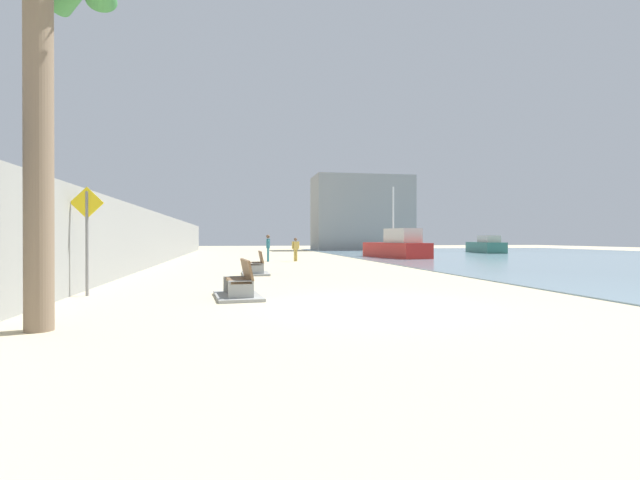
{
  "coord_description": "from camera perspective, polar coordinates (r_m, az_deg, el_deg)",
  "views": [
    {
      "loc": [
        -2.93,
        -10.13,
        1.54
      ],
      "look_at": [
        1.65,
        14.26,
        1.41
      ],
      "focal_mm": 26.2,
      "sensor_mm": 36.0,
      "label": 1
    }
  ],
  "objects": [
    {
      "name": "bench_far",
      "position": [
        19.76,
        -7.81,
        -3.5
      ],
      "size": [
        1.1,
        2.1,
        0.98
      ],
      "color": "gray",
      "rests_on": "ground"
    },
    {
      "name": "pedestrian_sign",
      "position": [
        13.76,
        -26.58,
        1.3
      ],
      "size": [
        0.85,
        0.08,
        2.88
      ],
      "color": "slate",
      "rests_on": "ground"
    },
    {
      "name": "person_standing",
      "position": [
        30.41,
        -3.0,
        -0.96
      ],
      "size": [
        0.51,
        0.27,
        1.53
      ],
      "color": "gold",
      "rests_on": "ground"
    },
    {
      "name": "boat_far_left",
      "position": [
        35.66,
        9.39,
        -0.82
      ],
      "size": [
        3.42,
        6.96,
        5.4
      ],
      "color": "red",
      "rests_on": "water_bay"
    },
    {
      "name": "water_bay",
      "position": [
        38.97,
        33.12,
        -1.99
      ],
      "size": [
        36.0,
        68.0,
        0.04
      ],
      "primitive_type": "cube",
      "color": "#7A99A8",
      "rests_on": "ground"
    },
    {
      "name": "harbor_building",
      "position": [
        58.4,
        5.12,
        3.26
      ],
      "size": [
        12.0,
        6.0,
        9.14
      ],
      "primitive_type": "cube",
      "color": "gray",
      "rests_on": "ground"
    },
    {
      "name": "seawall",
      "position": [
        28.5,
        -19.85,
        0.15
      ],
      "size": [
        0.8,
        64.0,
        2.96
      ],
      "primitive_type": "cube",
      "color": "gray",
      "rests_on": "ground"
    },
    {
      "name": "person_walking",
      "position": [
        30.12,
        -6.36,
        -0.71
      ],
      "size": [
        0.23,
        0.53,
        1.73
      ],
      "color": "teal",
      "rests_on": "ground"
    },
    {
      "name": "ground_plane",
      "position": [
        28.33,
        -4.68,
        -2.83
      ],
      "size": [
        120.0,
        120.0,
        0.0
      ],
      "primitive_type": "plane",
      "color": "#C6B793"
    },
    {
      "name": "boat_nearest",
      "position": [
        49.51,
        19.6,
        -0.69
      ],
      "size": [
        3.06,
        6.71,
        1.72
      ],
      "color": "#337060",
      "rests_on": "water_bay"
    },
    {
      "name": "bench_near",
      "position": [
        12.19,
        -9.88,
        -5.86
      ],
      "size": [
        1.3,
        2.2,
        0.98
      ],
      "color": "gray",
      "rests_on": "ground"
    }
  ]
}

